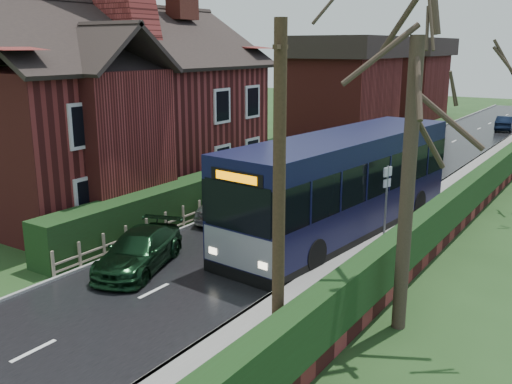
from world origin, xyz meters
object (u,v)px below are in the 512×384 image
Objects in this scene: bus at (343,185)px; car_green at (139,251)px; brick_house at (111,103)px; bus_stop_sign at (386,193)px; telegraph_pole at (279,209)px; car_silver at (230,201)px.

car_green is (-3.80, -6.86, -1.25)m from bus.
bus is (10.93, 1.15, -2.53)m from brick_house.
bus_stop_sign is 9.59m from telegraph_pole.
bus_stop_sign reaches higher than car_green.
bus is 3.01× the size of car_green.
telegraph_pole is at bearing -41.62° from car_green.
bus is at bearing 41.74° from car_green.
brick_house reaches higher than car_green.
brick_house is 13.00m from bus_stop_sign.
bus is 4.40× the size of bus_stop_sign.
bus_stop_sign is at bearing -5.35° from bus.
car_green is 8.02m from telegraph_pole.
car_green is 0.56× the size of telegraph_pole.
telegraph_pole is at bearing -68.57° from bus_stop_sign.
bus is at bearing 88.96° from telegraph_pole.
brick_house reaches higher than bus.
car_silver is at bearing 112.54° from telegraph_pole.
car_green is 8.69m from bus_stop_sign.
telegraph_pole is (6.83, -2.80, 3.13)m from car_green.
brick_house is 5.14× the size of bus_stop_sign.
car_green is (0.89, -6.08, -0.10)m from car_silver.
brick_house is 11.28m from bus.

